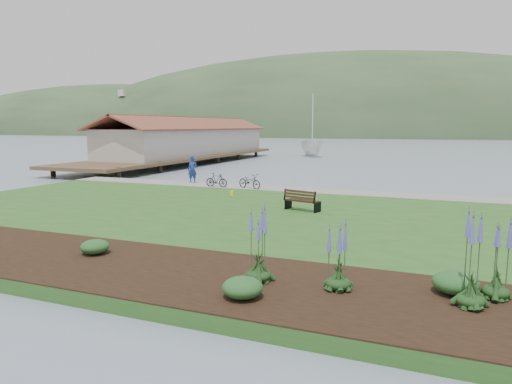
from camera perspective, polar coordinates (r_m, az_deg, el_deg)
ground at (r=22.00m, az=0.74°, el=-3.14°), size 600.00×600.00×0.00m
lawn at (r=20.15m, az=-1.33°, el=-3.63°), size 34.00×20.00×0.40m
shoreline_path at (r=28.38m, az=5.81°, el=0.25°), size 34.00×2.20×0.03m
garden_bed at (r=12.03m, az=-2.96°, el=-10.81°), size 24.00×4.40×0.04m
far_hillside at (r=190.54m, az=25.85°, el=6.14°), size 580.00×80.00×38.00m
pier_pavilion at (r=55.18m, az=-8.32°, el=6.40°), size 8.00×36.00×5.40m
park_bench at (r=21.45m, az=5.70°, el=-1.00°), size 1.78×1.08×1.03m
person at (r=31.99m, az=-7.95°, el=3.07°), size 0.85×0.62×2.20m
bicycle_a at (r=28.91m, az=-0.81°, el=1.36°), size 1.23×1.92×0.95m
bicycle_b at (r=29.69m, az=-4.95°, el=1.48°), size 0.47×1.53×0.91m
sailboat at (r=66.04m, az=7.00°, el=4.43°), size 15.06×15.12×28.41m
pannier at (r=26.16m, az=-2.99°, el=-0.14°), size 0.17×0.25×0.26m
echium_0 at (r=11.53m, az=0.31°, el=-7.05°), size 0.62×0.62×2.13m
echium_1 at (r=11.21m, az=10.31°, el=-8.48°), size 0.62×0.62×1.79m
echium_2 at (r=10.99m, az=25.43°, el=-8.49°), size 0.62×0.62×2.33m
echium_3 at (r=11.80m, az=27.98°, el=-7.72°), size 0.62×0.62×2.25m
shrub_0 at (r=15.00m, az=-19.50°, el=-6.46°), size 0.87×0.87×0.44m
shrub_1 at (r=10.69m, az=-1.70°, el=-11.84°), size 0.95×0.95×0.47m
shrub_2 at (r=11.87m, az=23.68°, el=-10.34°), size 1.05×1.05×0.53m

